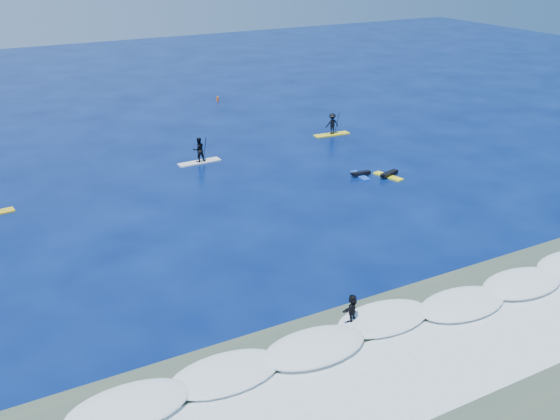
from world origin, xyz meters
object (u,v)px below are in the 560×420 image
prone_paddler_far (360,174)px  wave_surfer (352,310)px  sup_paddler_right (332,125)px  marker_buoy (218,99)px  sup_paddler_center (199,152)px  prone_paddler_near (388,175)px

prone_paddler_far → wave_surfer: wave_surfer is taller
sup_paddler_right → marker_buoy: sup_paddler_right is taller
sup_paddler_center → marker_buoy: sup_paddler_center is taller
prone_paddler_far → sup_paddler_right: bearing=-16.7°
sup_paddler_right → wave_surfer: sup_paddler_right is taller
sup_paddler_center → marker_buoy: size_ratio=5.47×
sup_paddler_center → sup_paddler_right: (13.13, 1.33, 0.01)m
prone_paddler_near → prone_paddler_far: 2.07m
wave_surfer → prone_paddler_far: bearing=24.4°
sup_paddler_right → prone_paddler_near: (-2.06, -10.88, -0.73)m
sup_paddler_center → prone_paddler_far: 12.60m
prone_paddler_far → marker_buoy: size_ratio=3.41×
prone_paddler_far → prone_paddler_near: bearing=-117.8°
sup_paddler_center → marker_buoy: (9.13, 17.68, -0.61)m
prone_paddler_near → marker_buoy: size_ratio=3.93×
sup_paddler_center → prone_paddler_near: sup_paddler_center is taller
sup_paddler_center → prone_paddler_far: size_ratio=1.61×
prone_paddler_far → wave_surfer: 19.43m
prone_paddler_far → wave_surfer: (-11.51, -15.64, 0.67)m
sup_paddler_center → wave_surfer: sup_paddler_center is taller
prone_paddler_near → sup_paddler_right: bearing=-26.2°
sup_paddler_center → wave_surfer: 24.18m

